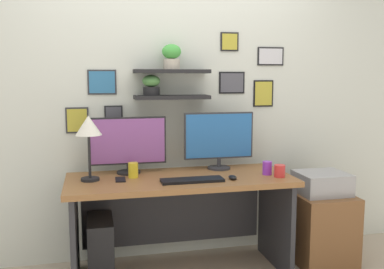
% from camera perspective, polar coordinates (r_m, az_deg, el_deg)
% --- Properties ---
extents(back_wall_assembly, '(4.40, 0.24, 2.70)m').
position_cam_1_polar(back_wall_assembly, '(3.54, -3.00, 5.57)').
color(back_wall_assembly, silver).
rests_on(back_wall_assembly, ground).
extents(desk, '(1.64, 0.68, 0.75)m').
position_cam_1_polar(desk, '(3.30, -1.73, -8.92)').
color(desk, brown).
rests_on(desk, ground).
extents(monitor_left, '(0.58, 0.18, 0.43)m').
position_cam_1_polar(monitor_left, '(3.32, -8.37, -1.19)').
color(monitor_left, black).
rests_on(monitor_left, desk).
extents(monitor_right, '(0.56, 0.18, 0.45)m').
position_cam_1_polar(monitor_right, '(3.45, 3.53, -0.53)').
color(monitor_right, '#2D2D33').
rests_on(monitor_right, desk).
extents(keyboard, '(0.44, 0.14, 0.02)m').
position_cam_1_polar(keyboard, '(3.06, 0.03, -6.00)').
color(keyboard, black).
rests_on(keyboard, desk).
extents(computer_mouse, '(0.06, 0.09, 0.03)m').
position_cam_1_polar(computer_mouse, '(3.13, 5.34, -5.61)').
color(computer_mouse, black).
rests_on(computer_mouse, desk).
extents(desk_lamp, '(0.18, 0.18, 0.46)m').
position_cam_1_polar(desk_lamp, '(3.11, -13.38, 0.61)').
color(desk_lamp, black).
rests_on(desk_lamp, desk).
extents(cell_phone, '(0.08, 0.14, 0.01)m').
position_cam_1_polar(cell_phone, '(3.14, -9.35, -5.85)').
color(cell_phone, black).
rests_on(cell_phone, desk).
extents(coffee_mug, '(0.08, 0.08, 0.09)m').
position_cam_1_polar(coffee_mug, '(3.25, 11.41, -4.70)').
color(coffee_mug, red).
rests_on(coffee_mug, desk).
extents(pen_cup, '(0.07, 0.07, 0.10)m').
position_cam_1_polar(pen_cup, '(3.31, 9.81, -4.34)').
color(pen_cup, purple).
rests_on(pen_cup, desk).
extents(water_cup, '(0.07, 0.07, 0.11)m').
position_cam_1_polar(water_cup, '(3.20, -7.71, -4.65)').
color(water_cup, yellow).
rests_on(water_cup, desk).
extents(drawer_cabinet, '(0.44, 0.50, 0.56)m').
position_cam_1_polar(drawer_cabinet, '(3.71, 16.42, -11.58)').
color(drawer_cabinet, brown).
rests_on(drawer_cabinet, ground).
extents(printer, '(0.38, 0.34, 0.17)m').
position_cam_1_polar(printer, '(3.61, 16.63, -6.11)').
color(printer, '#9E9EA3').
rests_on(printer, drawer_cabinet).
extents(computer_tower_left, '(0.18, 0.40, 0.47)m').
position_cam_1_polar(computer_tower_left, '(3.32, -11.87, -14.59)').
color(computer_tower_left, black).
rests_on(computer_tower_left, ground).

